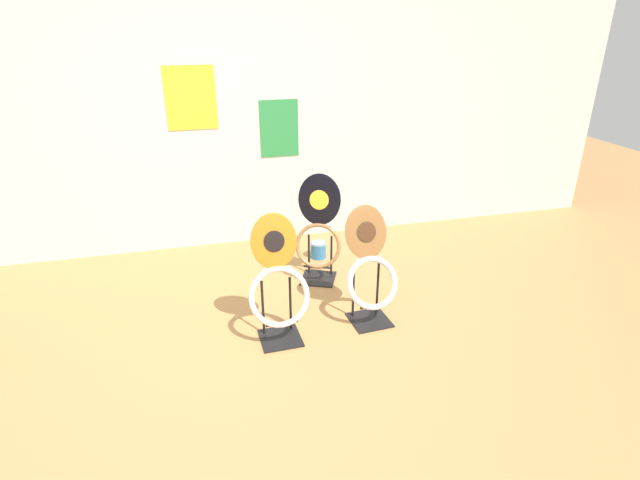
% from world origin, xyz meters
% --- Properties ---
extents(ground_plane, '(14.00, 14.00, 0.00)m').
position_xyz_m(ground_plane, '(0.00, 0.00, 0.00)').
color(ground_plane, '#B7844C').
extents(wall_back, '(8.00, 0.07, 2.60)m').
position_xyz_m(wall_back, '(0.00, 2.15, 1.30)').
color(wall_back, silver).
rests_on(wall_back, ground_plane).
extents(toilet_seat_display_woodgrain, '(0.40, 0.36, 0.85)m').
position_xyz_m(toilet_seat_display_woodgrain, '(0.84, 0.45, 0.39)').
color(toilet_seat_display_woodgrain, black).
rests_on(toilet_seat_display_woodgrain, ground_plane).
extents(toilet_seat_display_orange_sun, '(0.42, 0.31, 0.89)m').
position_xyz_m(toilet_seat_display_orange_sun, '(0.16, 0.39, 0.41)').
color(toilet_seat_display_orange_sun, black).
rests_on(toilet_seat_display_orange_sun, ground_plane).
extents(toilet_seat_display_jazz_black, '(0.41, 0.37, 0.92)m').
position_xyz_m(toilet_seat_display_jazz_black, '(0.65, 1.17, 0.45)').
color(toilet_seat_display_jazz_black, black).
rests_on(toilet_seat_display_jazz_black, ground_plane).
extents(paint_can, '(0.15, 0.15, 0.15)m').
position_xyz_m(paint_can, '(0.75, 1.56, 0.08)').
color(paint_can, teal).
rests_on(paint_can, ground_plane).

